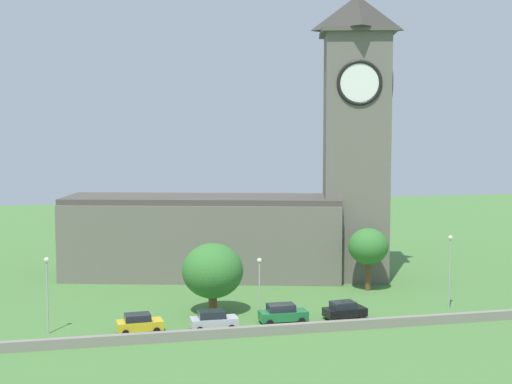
# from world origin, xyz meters

# --- Properties ---
(ground_plane) EXTENTS (200.00, 200.00, 0.00)m
(ground_plane) POSITION_xyz_m (0.00, 15.00, 0.00)
(ground_plane) COLOR #477538
(church) EXTENTS (41.15, 20.05, 34.24)m
(church) POSITION_xyz_m (3.84, 22.89, 9.61)
(church) COLOR #666056
(church) RESTS_ON ground
(quay_barrier) EXTENTS (53.01, 0.70, 0.89)m
(quay_barrier) POSITION_xyz_m (0.00, -2.31, 0.44)
(quay_barrier) COLOR gray
(quay_barrier) RESTS_ON ground
(car_yellow) EXTENTS (4.20, 2.46, 1.75)m
(car_yellow) POSITION_xyz_m (-12.51, 1.05, 0.88)
(car_yellow) COLOR gold
(car_yellow) RESTS_ON ground
(car_silver) EXTENTS (4.31, 2.26, 1.83)m
(car_silver) POSITION_xyz_m (-5.79, 0.38, 0.92)
(car_silver) COLOR silver
(car_silver) RESTS_ON ground
(car_green) EXTENTS (4.56, 2.25, 1.85)m
(car_green) POSITION_xyz_m (1.05, 1.26, 0.94)
(car_green) COLOR #1E6B38
(car_green) RESTS_ON ground
(car_black) EXTENTS (4.23, 2.64, 1.75)m
(car_black) POSITION_xyz_m (7.26, 1.29, 0.88)
(car_black) COLOR black
(car_black) RESTS_ON ground
(streetlamp_west_end) EXTENTS (0.44, 0.44, 6.99)m
(streetlamp_west_end) POSITION_xyz_m (-20.56, 2.65, 4.67)
(streetlamp_west_end) COLOR #9EA0A5
(streetlamp_west_end) RESTS_ON ground
(streetlamp_west_mid) EXTENTS (0.44, 0.44, 6.15)m
(streetlamp_west_mid) POSITION_xyz_m (-0.94, 2.47, 4.19)
(streetlamp_west_mid) COLOR #9EA0A5
(streetlamp_west_mid) RESTS_ON ground
(streetlamp_central) EXTENTS (0.44, 0.44, 7.61)m
(streetlamp_central) POSITION_xyz_m (19.11, 2.72, 5.02)
(streetlamp_central) COLOR #9EA0A5
(streetlamp_central) RESTS_ON ground
(tree_riverside_west) EXTENTS (6.10, 6.10, 7.10)m
(tree_riverside_west) POSITION_xyz_m (-4.82, 6.31, 4.33)
(tree_riverside_west) COLOR brown
(tree_riverside_west) RESTS_ON ground
(tree_churchyard) EXTENTS (4.57, 4.57, 7.12)m
(tree_churchyard) POSITION_xyz_m (14.25, 12.78, 5.01)
(tree_churchyard) COLOR brown
(tree_churchyard) RESTS_ON ground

